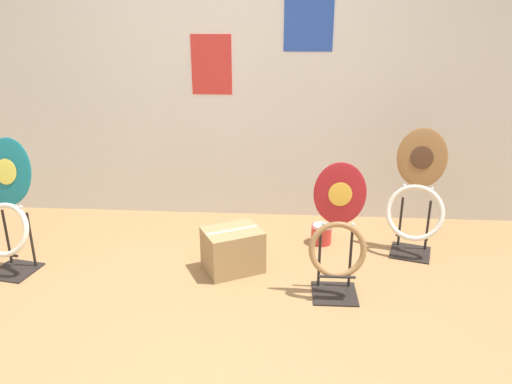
% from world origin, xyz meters
% --- Properties ---
extents(ground_plane, '(14.00, 14.00, 0.00)m').
position_xyz_m(ground_plane, '(0.00, 0.00, 0.00)').
color(ground_plane, '#A37547').
extents(wall_back, '(8.00, 0.07, 2.60)m').
position_xyz_m(wall_back, '(0.00, 1.94, 1.30)').
color(wall_back, silver).
rests_on(wall_back, ground_plane).
extents(toilet_seat_display_woodgrain, '(0.45, 0.40, 0.91)m').
position_xyz_m(toilet_seat_display_woodgrain, '(1.40, 1.27, 0.42)').
color(toilet_seat_display_woodgrain, black).
rests_on(toilet_seat_display_woodgrain, ground_plane).
extents(toilet_seat_display_crimson_swirl, '(0.35, 0.28, 0.86)m').
position_xyz_m(toilet_seat_display_crimson_swirl, '(0.79, 0.63, 0.40)').
color(toilet_seat_display_crimson_swirl, black).
rests_on(toilet_seat_display_crimson_swirl, ground_plane).
extents(toilet_seat_display_teal_sax, '(0.41, 0.35, 0.92)m').
position_xyz_m(toilet_seat_display_teal_sax, '(-1.39, 0.80, 0.45)').
color(toilet_seat_display_teal_sax, black).
rests_on(toilet_seat_display_teal_sax, ground_plane).
extents(paint_can, '(0.16, 0.16, 0.15)m').
position_xyz_m(paint_can, '(0.74, 1.37, 0.08)').
color(paint_can, red).
rests_on(paint_can, ground_plane).
extents(storage_box, '(0.47, 0.43, 0.30)m').
position_xyz_m(storage_box, '(0.11, 0.91, 0.15)').
color(storage_box, '#A37F51').
rests_on(storage_box, ground_plane).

